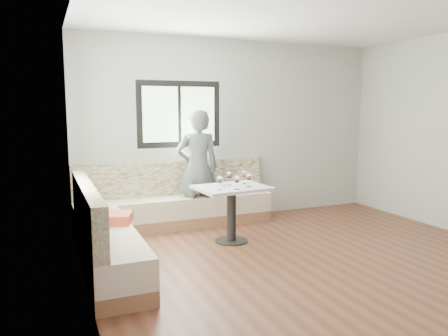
# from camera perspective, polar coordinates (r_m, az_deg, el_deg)

# --- Properties ---
(room) EXTENTS (5.01, 5.01, 2.81)m
(room) POSITION_cam_1_polar(r_m,az_deg,el_deg) (4.82, 12.20, 3.71)
(room) COLOR brown
(room) RESTS_ON ground
(banquette) EXTENTS (2.90, 2.80, 0.95)m
(banquette) POSITION_cam_1_polar(r_m,az_deg,el_deg) (5.81, -9.72, -6.34)
(banquette) COLOR #966346
(banquette) RESTS_ON ground
(table) EXTENTS (0.96, 0.78, 0.74)m
(table) POSITION_cam_1_polar(r_m,az_deg,el_deg) (5.70, 0.98, -4.24)
(table) COLOR black
(table) RESTS_ON ground
(person) EXTENTS (0.68, 0.49, 1.73)m
(person) POSITION_cam_1_polar(r_m,az_deg,el_deg) (6.43, -3.46, -0.05)
(person) COLOR #4F5754
(person) RESTS_ON ground
(olive_ramekin) EXTENTS (0.09, 0.09, 0.03)m
(olive_ramekin) POSITION_cam_1_polar(r_m,az_deg,el_deg) (5.62, -0.19, -2.30)
(olive_ramekin) COLOR white
(olive_ramekin) RESTS_ON table
(wine_glass_a) EXTENTS (0.08, 0.08, 0.18)m
(wine_glass_a) POSITION_cam_1_polar(r_m,az_deg,el_deg) (5.38, -0.56, -1.56)
(wine_glass_a) COLOR white
(wine_glass_a) RESTS_ON table
(wine_glass_b) EXTENTS (0.08, 0.08, 0.18)m
(wine_glass_b) POSITION_cam_1_polar(r_m,az_deg,el_deg) (5.42, 1.72, -1.50)
(wine_glass_b) COLOR white
(wine_glass_b) RESTS_ON table
(wine_glass_c) EXTENTS (0.08, 0.08, 0.18)m
(wine_glass_c) POSITION_cam_1_polar(r_m,az_deg,el_deg) (5.62, 3.27, -1.18)
(wine_glass_c) COLOR white
(wine_glass_c) RESTS_ON table
(wine_glass_d) EXTENTS (0.08, 0.08, 0.18)m
(wine_glass_d) POSITION_cam_1_polar(r_m,az_deg,el_deg) (5.73, 0.72, -0.99)
(wine_glass_d) COLOR white
(wine_glass_d) RESTS_ON table
(wine_glass_e) EXTENTS (0.08, 0.08, 0.18)m
(wine_glass_e) POSITION_cam_1_polar(r_m,az_deg,el_deg) (5.84, 2.73, -0.83)
(wine_glass_e) COLOR white
(wine_glass_e) RESTS_ON table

